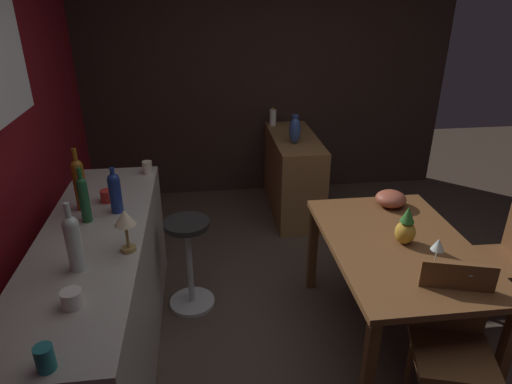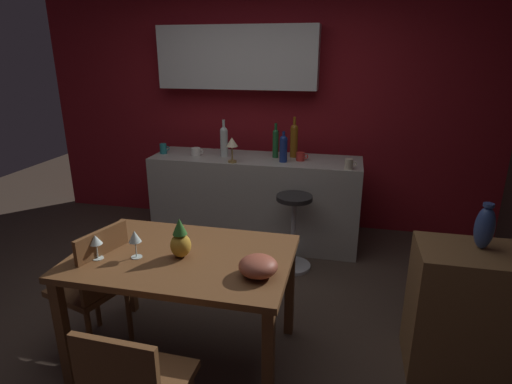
% 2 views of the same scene
% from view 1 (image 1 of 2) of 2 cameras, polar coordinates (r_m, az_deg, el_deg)
% --- Properties ---
extents(ground_plane, '(9.00, 9.00, 0.00)m').
position_cam_1_polar(ground_plane, '(3.29, 9.61, -17.57)').
color(ground_plane, '#47382D').
extents(wall_side_right, '(0.10, 4.40, 2.60)m').
position_cam_1_polar(wall_side_right, '(4.96, -1.09, 14.45)').
color(wall_side_right, '#33231E').
rests_on(wall_side_right, ground_plane).
extents(dining_table, '(1.32, 0.86, 0.74)m').
position_cam_1_polar(dining_table, '(2.99, 17.54, -7.60)').
color(dining_table, brown).
rests_on(dining_table, ground_plane).
extents(kitchen_counter, '(2.10, 0.60, 0.90)m').
position_cam_1_polar(kitchen_counter, '(2.96, -18.98, -12.91)').
color(kitchen_counter, '#B2ADA3').
rests_on(kitchen_counter, ground_plane).
extents(sideboard_cabinet, '(1.10, 0.44, 0.82)m').
position_cam_1_polar(sideboard_cabinet, '(4.65, 4.74, 2.18)').
color(sideboard_cabinet, olive).
rests_on(sideboard_cabinet, ground_plane).
extents(chair_near_window, '(0.50, 0.50, 0.90)m').
position_cam_1_polar(chair_near_window, '(2.70, 23.52, -16.74)').
color(chair_near_window, brown).
rests_on(chair_near_window, ground_plane).
extents(chair_by_doorway, '(0.41, 0.41, 0.85)m').
position_cam_1_polar(chair_by_doorway, '(3.54, 28.75, -7.54)').
color(chair_by_doorway, brown).
rests_on(chair_by_doorway, ground_plane).
extents(bar_stool, '(0.34, 0.34, 0.71)m').
position_cam_1_polar(bar_stool, '(3.32, -8.44, -8.72)').
color(bar_stool, '#262323').
rests_on(bar_stool, ground_plane).
extents(wine_glass_left, '(0.08, 0.08, 0.15)m').
position_cam_1_polar(wine_glass_left, '(2.61, 25.48, -8.78)').
color(wine_glass_left, silver).
rests_on(wine_glass_left, dining_table).
extents(wine_glass_right, '(0.08, 0.08, 0.17)m').
position_cam_1_polar(wine_glass_right, '(2.73, 22.06, -6.29)').
color(wine_glass_right, silver).
rests_on(wine_glass_right, dining_table).
extents(pineapple_centerpiece, '(0.12, 0.12, 0.25)m').
position_cam_1_polar(pineapple_centerpiece, '(2.91, 18.46, -4.33)').
color(pineapple_centerpiece, gold).
rests_on(pineapple_centerpiece, dining_table).
extents(fruit_bowl, '(0.22, 0.22, 0.11)m').
position_cam_1_polar(fruit_bowl, '(3.37, 16.71, -0.82)').
color(fruit_bowl, '#9E4C38').
rests_on(fruit_bowl, dining_table).
extents(wine_bottle_clear, '(0.08, 0.08, 0.37)m').
position_cam_1_polar(wine_bottle_clear, '(2.37, -22.12, -5.77)').
color(wine_bottle_clear, silver).
rests_on(wine_bottle_clear, kitchen_counter).
extents(wine_bottle_amber, '(0.08, 0.08, 0.40)m').
position_cam_1_polar(wine_bottle_amber, '(2.99, -21.47, 1.15)').
color(wine_bottle_amber, '#8C5114').
rests_on(wine_bottle_amber, kitchen_counter).
extents(wine_bottle_cobalt, '(0.08, 0.08, 0.30)m').
position_cam_1_polar(wine_bottle_cobalt, '(2.90, -17.44, 0.10)').
color(wine_bottle_cobalt, navy).
rests_on(wine_bottle_cobalt, kitchen_counter).
extents(wine_bottle_green, '(0.06, 0.06, 0.34)m').
position_cam_1_polar(wine_bottle_green, '(2.83, -21.00, -0.63)').
color(wine_bottle_green, '#1E592D').
rests_on(wine_bottle_green, kitchen_counter).
extents(cup_white, '(0.13, 0.09, 0.08)m').
position_cam_1_polar(cup_white, '(2.19, -22.28, -12.37)').
color(cup_white, white).
rests_on(cup_white, kitchen_counter).
extents(cup_teal, '(0.11, 0.07, 0.10)m').
position_cam_1_polar(cup_teal, '(1.92, -25.17, -18.48)').
color(cup_teal, teal).
rests_on(cup_teal, kitchen_counter).
extents(cup_red, '(0.12, 0.08, 0.08)m').
position_cam_1_polar(cup_red, '(3.10, -18.35, -0.46)').
color(cup_red, red).
rests_on(cup_red, kitchen_counter).
extents(cup_cream, '(0.11, 0.07, 0.10)m').
position_cam_1_polar(cup_cream, '(3.48, -13.61, 3.07)').
color(cup_cream, beige).
rests_on(cup_cream, kitchen_counter).
extents(counter_lamp, '(0.11, 0.11, 0.24)m').
position_cam_1_polar(counter_lamp, '(2.44, -16.26, -3.59)').
color(counter_lamp, '#A58447').
rests_on(counter_lamp, kitchen_counter).
extents(pillar_candle_tall, '(0.07, 0.07, 0.19)m').
position_cam_1_polar(pillar_candle_tall, '(4.86, 2.15, 9.43)').
color(pillar_candle_tall, white).
rests_on(pillar_candle_tall, sideboard_cabinet).
extents(vase_ceramic_blue, '(0.11, 0.11, 0.28)m').
position_cam_1_polar(vase_ceramic_blue, '(4.28, 4.95, 7.84)').
color(vase_ceramic_blue, '#334C8C').
rests_on(vase_ceramic_blue, sideboard_cabinet).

